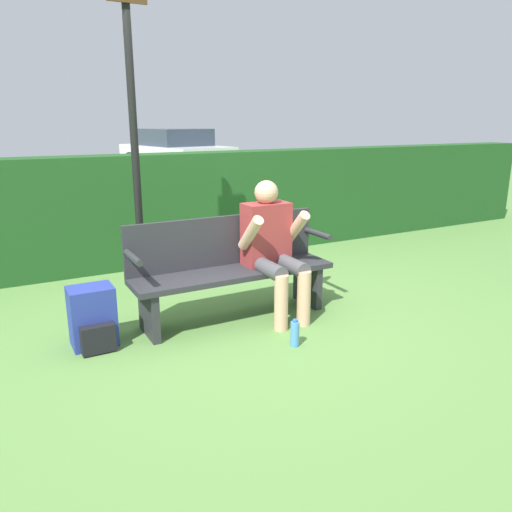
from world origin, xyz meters
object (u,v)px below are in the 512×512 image
at_px(person_seated, 272,244).
at_px(signpost, 134,127).
at_px(water_bottle, 295,334).
at_px(parked_car, 176,152).
at_px(backpack, 93,318).
at_px(park_bench, 231,267).

relative_size(person_seated, signpost, 0.40).
height_order(water_bottle, parked_car, parked_car).
relative_size(signpost, parked_car, 0.66).
distance_m(backpack, parked_car, 12.37).
relative_size(person_seated, water_bottle, 5.42).
xyz_separation_m(water_bottle, parked_car, (3.44, 12.14, 0.55)).
relative_size(person_seated, parked_car, 0.27).
distance_m(park_bench, backpack, 1.17).
bearing_deg(parked_car, person_seated, 153.29).
bearing_deg(person_seated, backpack, 176.66).
xyz_separation_m(park_bench, parked_car, (3.59, 11.38, 0.22)).
bearing_deg(park_bench, water_bottle, -78.58).
height_order(water_bottle, signpost, signpost).
height_order(park_bench, parked_car, parked_car).
distance_m(park_bench, signpost, 1.52).
bearing_deg(signpost, park_bench, -60.56).
xyz_separation_m(water_bottle, signpost, (-0.66, 1.65, 1.46)).
bearing_deg(signpost, parked_car, 68.68).
bearing_deg(water_bottle, parked_car, 74.19).
relative_size(park_bench, water_bottle, 8.12).
height_order(park_bench, signpost, signpost).
distance_m(park_bench, parked_car, 11.94).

